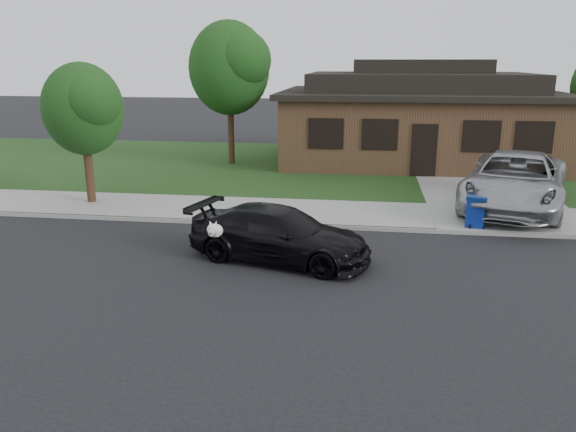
# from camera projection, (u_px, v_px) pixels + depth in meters

# --- Properties ---
(ground) EXTENTS (120.00, 120.00, 0.00)m
(ground) POSITION_uv_depth(u_px,v_px,m) (289.00, 271.00, 13.14)
(ground) COLOR black
(ground) RESTS_ON ground
(sidewalk) EXTENTS (60.00, 3.00, 0.12)m
(sidewalk) POSITION_uv_depth(u_px,v_px,m) (311.00, 213.00, 17.89)
(sidewalk) COLOR gray
(sidewalk) RESTS_ON ground
(curb) EXTENTS (60.00, 0.12, 0.12)m
(curb) POSITION_uv_depth(u_px,v_px,m) (306.00, 226.00, 16.46)
(curb) COLOR gray
(curb) RESTS_ON ground
(lawn) EXTENTS (60.00, 13.00, 0.13)m
(lawn) POSITION_uv_depth(u_px,v_px,m) (328.00, 167.00, 25.52)
(lawn) COLOR #193814
(lawn) RESTS_ON ground
(driveway) EXTENTS (4.50, 13.00, 0.14)m
(driveway) POSITION_uv_depth(u_px,v_px,m) (477.00, 185.00, 21.85)
(driveway) COLOR gray
(driveway) RESTS_ON ground
(sedan) EXTENTS (4.85, 2.97, 1.31)m
(sedan) POSITION_uv_depth(u_px,v_px,m) (279.00, 234.00, 13.68)
(sedan) COLOR black
(sedan) RESTS_ON ground
(minivan) EXTENTS (4.71, 6.93, 1.76)m
(minivan) POSITION_uv_depth(u_px,v_px,m) (515.00, 181.00, 17.96)
(minivan) COLOR #A6A8AD
(minivan) RESTS_ON driveway
(recycling_bin) EXTENTS (0.68, 0.68, 0.92)m
(recycling_bin) POSITION_uv_depth(u_px,v_px,m) (476.00, 211.00, 16.04)
(recycling_bin) COLOR navy
(recycling_bin) RESTS_ON sidewalk
(house) EXTENTS (12.60, 8.60, 4.65)m
(house) POSITION_uv_depth(u_px,v_px,m) (417.00, 118.00, 26.33)
(house) COLOR #422B1C
(house) RESTS_ON ground
(tree_0) EXTENTS (3.78, 3.60, 6.34)m
(tree_0) POSITION_uv_depth(u_px,v_px,m) (232.00, 66.00, 24.80)
(tree_0) COLOR #332114
(tree_0) RESTS_ON ground
(tree_2) EXTENTS (2.73, 2.60, 4.59)m
(tree_2) POSITION_uv_depth(u_px,v_px,m) (85.00, 108.00, 18.12)
(tree_2) COLOR #332114
(tree_2) RESTS_ON ground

